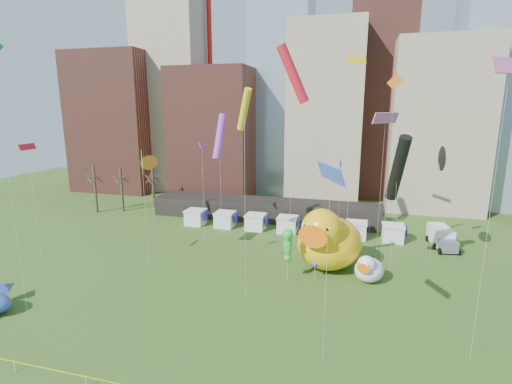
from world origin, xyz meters
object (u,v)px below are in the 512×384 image
(small_duck, at_px, (369,269))
(box_truck, at_px, (442,237))
(seahorse_green, at_px, (288,242))
(big_duck, at_px, (328,240))
(seahorse_purple, at_px, (315,251))

(small_duck, xyz_separation_m, box_truck, (9.65, 13.72, -0.15))
(box_truck, bearing_deg, small_duck, -134.18)
(box_truck, bearing_deg, seahorse_green, -148.21)
(big_duck, height_order, box_truck, big_duck)
(small_duck, height_order, box_truck, small_duck)
(small_duck, bearing_deg, seahorse_purple, -154.05)
(big_duck, height_order, small_duck, big_duck)
(seahorse_green, xyz_separation_m, box_truck, (18.14, 15.69, -3.03))
(small_duck, height_order, seahorse_purple, seahorse_purple)
(seahorse_purple, bearing_deg, box_truck, 52.22)
(seahorse_green, relative_size, box_truck, 0.92)
(small_duck, distance_m, seahorse_green, 9.18)
(seahorse_green, bearing_deg, big_duck, 46.94)
(seahorse_green, relative_size, seahorse_purple, 1.28)
(big_duck, xyz_separation_m, seahorse_green, (-3.91, -4.26, 0.83))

